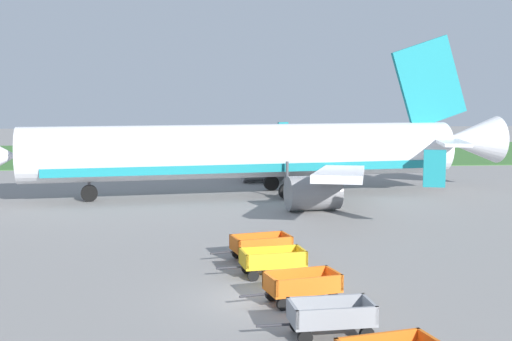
# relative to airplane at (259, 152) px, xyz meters

# --- Properties ---
(ground_plane) EXTENTS (220.00, 220.00, 0.00)m
(ground_plane) POSITION_rel_airplane_xyz_m (-2.10, -24.05, -3.05)
(ground_plane) COLOR gray
(grass_strip) EXTENTS (220.00, 28.00, 0.06)m
(grass_strip) POSITION_rel_airplane_xyz_m (-2.10, 31.00, -3.02)
(grass_strip) COLOR #3D7033
(grass_strip) RESTS_ON ground
(airplane) EXTENTS (37.65, 30.32, 11.34)m
(airplane) POSITION_rel_airplane_xyz_m (0.00, 0.00, 0.00)
(airplane) COLOR silver
(airplane) RESTS_ON ground
(baggage_cart_second_in_row) EXTENTS (3.59, 1.57, 1.07)m
(baggage_cart_second_in_row) POSITION_rel_airplane_xyz_m (-0.51, -27.83, -2.45)
(baggage_cart_second_in_row) COLOR gray
(baggage_cart_second_in_row) RESTS_ON ground
(baggage_cart_third_in_row) EXTENTS (3.63, 1.94, 1.07)m
(baggage_cart_third_in_row) POSITION_rel_airplane_xyz_m (-0.85, -24.49, -2.45)
(baggage_cart_third_in_row) COLOR orange
(baggage_cart_third_in_row) RESTS_ON ground
(baggage_cart_fourth_in_row) EXTENTS (3.62, 1.75, 1.07)m
(baggage_cart_fourth_in_row) POSITION_rel_airplane_xyz_m (-1.47, -20.91, -2.45)
(baggage_cart_fourth_in_row) COLOR gold
(baggage_cart_fourth_in_row) RESTS_ON ground
(baggage_cart_far_end) EXTENTS (3.62, 1.94, 1.07)m
(baggage_cart_far_end) POSITION_rel_airplane_xyz_m (-1.67, -18.21, -2.45)
(baggage_cart_far_end) COLOR orange
(baggage_cart_far_end) RESTS_ON ground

